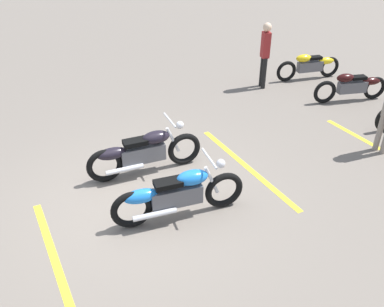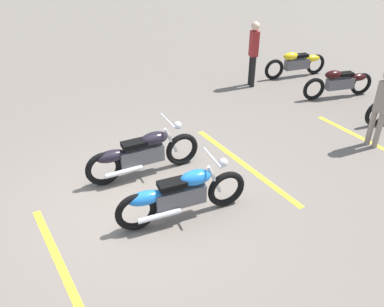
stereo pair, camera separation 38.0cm
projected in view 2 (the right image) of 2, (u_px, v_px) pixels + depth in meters
name	position (u px, v px, depth m)	size (l,w,h in m)	color
ground_plane	(142.00, 200.00, 7.07)	(60.00, 60.00, 0.00)	slate
motorcycle_bright_foreground	(180.00, 195.00, 6.45)	(2.23, 0.62, 1.04)	black
motorcycle_dark_foreground	(141.00, 154.00, 7.51)	(2.23, 0.62, 1.04)	black
motorcycle_row_center	(341.00, 82.00, 10.71)	(1.97, 0.63, 0.76)	black
motorcycle_row_right	(297.00, 63.00, 12.03)	(1.99, 0.50, 0.76)	black
bystander_near_row	(253.00, 51.00, 11.10)	(0.26, 0.30, 1.79)	black
bystander_secondary	(381.00, 105.00, 8.21)	(0.23, 0.28, 1.68)	gray
parking_stripe_near	(64.00, 274.00, 5.64)	(3.20, 0.12, 0.01)	yellow
parking_stripe_mid	(244.00, 164.00, 8.05)	(3.20, 0.12, 0.01)	yellow
parking_stripe_far	(376.00, 145.00, 8.70)	(3.20, 0.12, 0.01)	yellow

